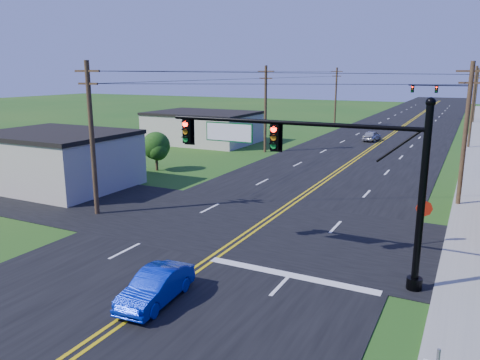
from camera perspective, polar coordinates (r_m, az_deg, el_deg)
The scene contains 18 objects.
ground at distance 16.75m, azimuth -16.84°, elevation -17.50°, with size 260.00×260.00×0.00m, color #1B4F16.
road_main at distance 61.64m, azimuth 16.95°, elevation 4.72°, with size 16.00×220.00×0.04m, color black.
road_cross at distance 25.86m, azimuth 1.74°, elevation -5.76°, with size 70.00×10.00×0.04m, color black.
sidewalk at distance 50.88m, azimuth 26.62°, elevation 2.26°, with size 2.00×160.00×0.08m, color gray.
signal_mast_main at distance 19.49m, azimuth 8.42°, elevation 2.24°, with size 11.30×0.60×7.48m.
signal_mast_far at distance 90.46m, azimuth 23.38°, elevation 9.60°, with size 10.98×0.60×7.48m.
cream_bldg_near at distance 37.04m, azimuth -21.38°, elevation 2.36°, with size 10.20×8.20×4.10m.
cream_bldg_far at distance 56.79m, azimuth -4.53°, elevation 6.45°, with size 12.20×9.20×3.70m.
utility_pole_left_a at distance 28.53m, azimuth -17.61°, elevation 5.12°, with size 1.80×0.28×9.00m.
utility_pole_left_b at distance 49.48m, azimuth 3.13°, elevation 8.83°, with size 1.80×0.28×9.00m.
utility_pole_left_c at distance 74.95m, azimuth 11.60°, elevation 10.02°, with size 1.80×0.28×9.00m.
utility_pole_right_a at distance 32.40m, azimuth 25.79°, elevation 5.32°, with size 1.80×0.28×9.00m.
utility_pole_right_b at distance 58.31m, azimuth 26.50°, elevation 8.14°, with size 1.80×0.28×9.00m.
utility_pole_right_c at distance 88.27m, azimuth 26.80°, elevation 9.33°, with size 1.80×0.28×9.00m.
tree_left at distance 40.82m, azimuth -10.20°, elevation 4.12°, with size 2.40×2.40×3.37m.
blue_car at distance 17.93m, azimuth -10.20°, elevation -12.76°, with size 1.29×3.71×1.22m, color #0823B6.
distant_car at distance 60.05m, azimuth 15.78°, elevation 5.18°, with size 1.49×3.69×1.26m, color #A8A8AD.
stop_sign at distance 24.53m, azimuth 21.50°, elevation -3.78°, with size 0.78×0.28×2.27m.
Camera 1 is at (10.33, -10.19, 8.36)m, focal length 35.00 mm.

